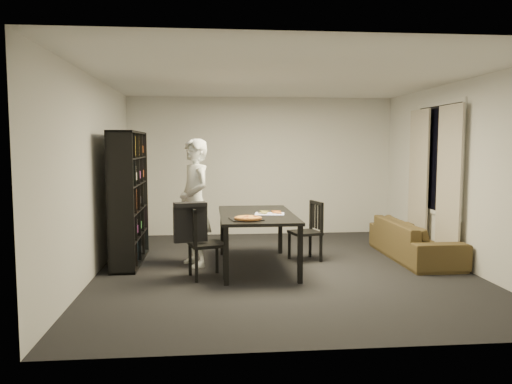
{
  "coord_description": "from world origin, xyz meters",
  "views": [
    {
      "loc": [
        -1.0,
        -6.7,
        1.71
      ],
      "look_at": [
        -0.35,
        0.22,
        1.05
      ],
      "focal_mm": 35.0,
      "sensor_mm": 36.0,
      "label": 1
    }
  ],
  "objects": [
    {
      "name": "window_frame",
      "position": [
        2.48,
        0.6,
        1.5
      ],
      "size": [
        0.03,
        1.52,
        1.72
      ],
      "primitive_type": "cube",
      "color": "white",
      "rests_on": "room"
    },
    {
      "name": "chair_right",
      "position": [
        0.49,
        0.49,
        0.5
      ],
      "size": [
        0.5,
        0.5,
        0.88
      ],
      "rotation": [
        0.0,
        0.0,
        -1.31
      ],
      "color": "black",
      "rests_on": "room"
    },
    {
      "name": "baking_tray",
      "position": [
        -0.53,
        -0.42,
        0.77
      ],
      "size": [
        0.45,
        0.38,
        0.01
      ],
      "primitive_type": "cube",
      "rotation": [
        0.0,
        0.0,
        0.16
      ],
      "color": "black",
      "rests_on": "dining_table"
    },
    {
      "name": "kitchen_towel",
      "position": [
        -0.18,
        0.03,
        0.76
      ],
      "size": [
        0.44,
        0.36,
        0.01
      ],
      "primitive_type": "cube",
      "rotation": [
        0.0,
        0.0,
        -0.15
      ],
      "color": "white",
      "rests_on": "dining_table"
    },
    {
      "name": "window_pane",
      "position": [
        2.48,
        0.6,
        1.5
      ],
      "size": [
        0.02,
        1.4,
        1.6
      ],
      "primitive_type": "cube",
      "color": "black",
      "rests_on": "room"
    },
    {
      "name": "pepperoni_pizza",
      "position": [
        -0.51,
        -0.47,
        0.79
      ],
      "size": [
        0.35,
        0.35,
        0.03
      ],
      "rotation": [
        0.0,
        0.0,
        0.29
      ],
      "color": "#94572B",
      "rests_on": "dining_table"
    },
    {
      "name": "room",
      "position": [
        0.0,
        0.0,
        1.3
      ],
      "size": [
        5.01,
        5.51,
        2.61
      ],
      "color": "black",
      "rests_on": "ground"
    },
    {
      "name": "person",
      "position": [
        -1.2,
        0.33,
        0.9
      ],
      "size": [
        0.67,
        0.77,
        1.8
      ],
      "primitive_type": "imported",
      "rotation": [
        0.0,
        0.0,
        -1.14
      ],
      "color": "white",
      "rests_on": "room"
    },
    {
      "name": "bookshelf",
      "position": [
        -2.16,
        0.6,
        0.95
      ],
      "size": [
        0.35,
        1.5,
        1.9
      ],
      "primitive_type": "cube",
      "color": "black",
      "rests_on": "room"
    },
    {
      "name": "sofa",
      "position": [
        2.08,
        0.44,
        0.29
      ],
      "size": [
        0.77,
        1.96,
        0.57
      ],
      "primitive_type": "imported",
      "rotation": [
        0.0,
        0.0,
        1.57
      ],
      "color": "#45351B",
      "rests_on": "room"
    },
    {
      "name": "draped_jacket",
      "position": [
        -1.24,
        -0.41,
        0.75
      ],
      "size": [
        0.43,
        0.27,
        0.51
      ],
      "rotation": [
        0.0,
        0.0,
        1.82
      ],
      "color": "black",
      "rests_on": "chair_left"
    },
    {
      "name": "curtain_left",
      "position": [
        2.4,
        0.08,
        1.15
      ],
      "size": [
        0.03,
        0.7,
        2.25
      ],
      "primitive_type": "cube",
      "color": "#BBB29F",
      "rests_on": "room"
    },
    {
      "name": "dining_table",
      "position": [
        -0.35,
        0.12,
        0.69
      ],
      "size": [
        1.01,
        1.82,
        0.76
      ],
      "color": "black",
      "rests_on": "room"
    },
    {
      "name": "pizza_slices",
      "position": [
        -0.16,
        0.12,
        0.77
      ],
      "size": [
        0.4,
        0.35,
        0.01
      ],
      "primitive_type": null,
      "rotation": [
        0.0,
        0.0,
        -0.11
      ],
      "color": "#D38142",
      "rests_on": "dining_table"
    },
    {
      "name": "curtain_right",
      "position": [
        2.4,
        1.12,
        1.15
      ],
      "size": [
        0.03,
        0.7,
        2.25
      ],
      "primitive_type": "cube",
      "color": "#BBB29F",
      "rests_on": "room"
    },
    {
      "name": "chair_left",
      "position": [
        -1.12,
        -0.38,
        0.52
      ],
      "size": [
        0.52,
        0.52,
        0.91
      ],
      "rotation": [
        0.0,
        0.0,
        1.82
      ],
      "color": "black",
      "rests_on": "room"
    }
  ]
}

